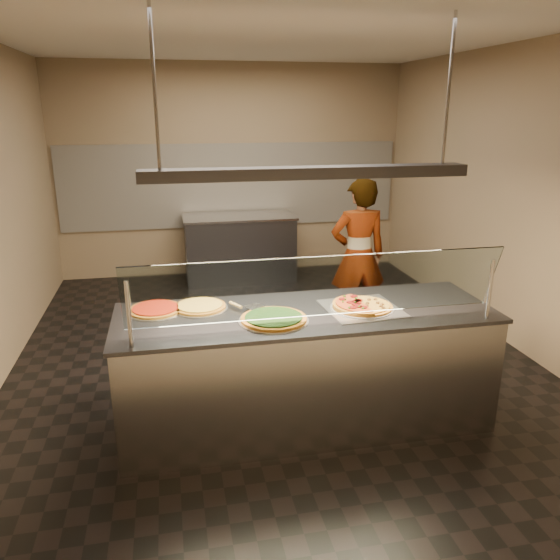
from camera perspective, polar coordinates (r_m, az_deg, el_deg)
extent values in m
cube|color=black|center=(5.63, -0.93, -7.57)|extent=(5.00, 6.00, 0.02)
cube|color=silver|center=(5.14, -1.11, 24.61)|extent=(5.00, 6.00, 0.02)
cube|color=#90785D|center=(8.12, -5.01, 11.25)|extent=(5.00, 0.02, 3.00)
cube|color=#90785D|center=(2.37, 12.57, -4.53)|extent=(5.00, 0.02, 3.00)
cube|color=#90785D|center=(6.14, 22.91, 7.96)|extent=(0.02, 6.00, 3.00)
cube|color=silver|center=(8.11, -4.95, 9.83)|extent=(4.90, 0.02, 1.20)
cube|color=#B7B7BC|center=(4.27, 2.65, -9.30)|extent=(2.78, 0.90, 0.90)
cube|color=#414147|center=(4.08, 2.74, -3.46)|extent=(2.82, 0.94, 0.03)
cylinder|color=#B7B7BC|center=(3.52, -15.50, -3.50)|extent=(0.03, 0.03, 0.44)
cylinder|color=#B7B7BC|center=(4.14, 21.09, -0.90)|extent=(0.03, 0.03, 0.44)
cube|color=white|center=(3.67, 4.12, -0.72)|extent=(2.58, 0.18, 0.47)
cube|color=silver|center=(4.17, 8.55, -2.94)|extent=(0.58, 0.58, 0.01)
cylinder|color=silver|center=(4.16, 8.55, -2.85)|extent=(0.48, 0.48, 0.01)
cylinder|color=#510A08|center=(4.26, 7.72, -1.66)|extent=(0.06, 0.06, 0.01)
cylinder|color=#510A08|center=(4.18, 8.23, -2.06)|extent=(0.06, 0.06, 0.01)
cylinder|color=#510A08|center=(4.17, 8.08, -2.10)|extent=(0.06, 0.06, 0.01)
cylinder|color=#510A08|center=(4.19, 6.52, -1.94)|extent=(0.06, 0.06, 0.01)
cylinder|color=#510A08|center=(4.15, 7.88, -2.20)|extent=(0.06, 0.06, 0.01)
cylinder|color=#510A08|center=(4.13, 7.33, -2.27)|extent=(0.06, 0.06, 0.01)
cylinder|color=#510A08|center=(4.12, 8.08, -2.33)|extent=(0.06, 0.06, 0.01)
cylinder|color=#510A08|center=(4.09, 7.85, -2.46)|extent=(0.06, 0.06, 0.01)
cylinder|color=#510A08|center=(4.03, 7.61, -2.80)|extent=(0.06, 0.06, 0.01)
cylinder|color=#510A08|center=(4.05, 8.20, -2.68)|extent=(0.06, 0.06, 0.01)
cylinder|color=#510A08|center=(4.04, 8.69, -2.78)|extent=(0.06, 0.06, 0.01)
cube|color=#19590F|center=(4.21, 7.93, -1.87)|extent=(0.02, 0.02, 0.01)
cube|color=#19590F|center=(4.25, 6.74, -1.65)|extent=(0.02, 0.02, 0.01)
cube|color=#19590F|center=(4.18, 6.83, -1.97)|extent=(0.02, 0.02, 0.01)
cube|color=#19590F|center=(4.13, 6.57, -2.21)|extent=(0.02, 0.02, 0.01)
cube|color=#19590F|center=(4.12, 7.83, -2.30)|extent=(0.02, 0.01, 0.01)
cube|color=#19590F|center=(4.01, 7.22, -2.85)|extent=(0.01, 0.02, 0.01)
cube|color=#19590F|center=(4.04, 8.26, -2.74)|extent=(0.02, 0.02, 0.01)
cube|color=#19590F|center=(4.02, 8.67, -2.87)|extent=(0.02, 0.02, 0.01)
sphere|color=#513014|center=(4.12, 9.03, -2.67)|extent=(0.03, 0.03, 0.03)
sphere|color=#513014|center=(4.13, 8.95, -2.61)|extent=(0.03, 0.03, 0.03)
sphere|color=#513014|center=(4.10, 10.74, -2.87)|extent=(0.03, 0.03, 0.03)
sphere|color=#513014|center=(4.13, 10.50, -2.71)|extent=(0.03, 0.03, 0.03)
sphere|color=#513014|center=(4.17, 10.60, -2.50)|extent=(0.03, 0.03, 0.03)
sphere|color=#513014|center=(4.20, 10.16, -2.36)|extent=(0.03, 0.03, 0.03)
sphere|color=#513014|center=(4.17, 9.09, -2.41)|extent=(0.03, 0.03, 0.03)
sphere|color=#513014|center=(4.27, 9.92, -2.00)|extent=(0.03, 0.03, 0.03)
sphere|color=#513014|center=(4.25, 9.27, -2.04)|extent=(0.03, 0.03, 0.03)
cylinder|color=silver|center=(3.89, -0.67, -4.23)|extent=(0.50, 0.50, 0.01)
cylinder|color=#935B1B|center=(3.89, -0.67, -4.05)|extent=(0.47, 0.47, 0.02)
cylinder|color=black|center=(3.88, -0.67, -3.85)|extent=(0.41, 0.41, 0.01)
cylinder|color=silver|center=(4.18, -8.37, -2.86)|extent=(0.42, 0.42, 0.01)
cylinder|color=#935B1B|center=(4.18, -8.38, -2.71)|extent=(0.39, 0.39, 0.02)
cylinder|color=gold|center=(4.17, -8.38, -2.55)|extent=(0.34, 0.34, 0.01)
cylinder|color=silver|center=(4.18, -12.88, -3.11)|extent=(0.42, 0.42, 0.01)
cylinder|color=#935B1B|center=(4.18, -12.89, -2.97)|extent=(0.39, 0.39, 0.02)
cylinder|color=#870606|center=(4.17, -12.90, -2.81)|extent=(0.34, 0.34, 0.01)
cube|color=#B7B7BC|center=(4.10, -2.74, -2.73)|extent=(0.17, 0.16, 0.00)
cylinder|color=tan|center=(4.13, -4.66, -2.57)|extent=(0.09, 0.13, 0.02)
cube|color=#414147|center=(7.86, -4.24, 3.28)|extent=(1.53, 0.70, 0.90)
cube|color=#B7B7BC|center=(7.76, -4.31, 6.61)|extent=(1.57, 0.74, 0.03)
imported|color=#323039|center=(5.97, 8.16, 2.50)|extent=(0.62, 0.41, 1.69)
cube|color=#414147|center=(3.83, 2.97, 11.14)|extent=(2.30, 0.18, 0.08)
cylinder|color=#B7B7BC|center=(3.69, -12.99, 18.97)|extent=(0.02, 0.02, 1.01)
cylinder|color=#B7B7BC|center=(4.18, 17.23, 18.43)|extent=(0.02, 0.02, 1.01)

